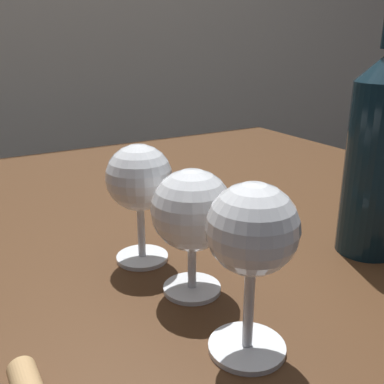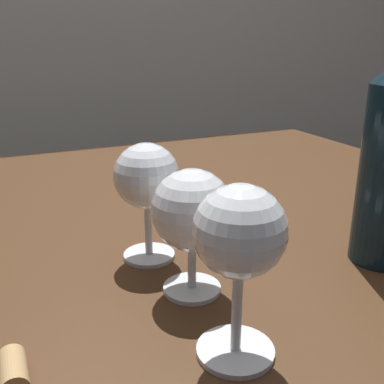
# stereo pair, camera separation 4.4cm
# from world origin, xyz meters

# --- Properties ---
(dining_table) EXTENTS (1.15, 0.91, 0.71)m
(dining_table) POSITION_xyz_m (0.00, 0.00, 0.62)
(dining_table) COLOR #472B16
(dining_table) RESTS_ON ground_plane
(wine_glass_pinot) EXTENTS (0.08, 0.08, 0.15)m
(wine_glass_pinot) POSITION_xyz_m (-0.07, -0.34, 0.81)
(wine_glass_pinot) COLOR white
(wine_glass_pinot) RESTS_ON dining_table
(wine_glass_chardonnay) EXTENTS (0.08, 0.08, 0.13)m
(wine_glass_chardonnay) POSITION_xyz_m (-0.06, -0.23, 0.80)
(wine_glass_chardonnay) COLOR white
(wine_glass_chardonnay) RESTS_ON dining_table
(wine_glass_rose) EXTENTS (0.08, 0.08, 0.14)m
(wine_glass_rose) POSITION_xyz_m (-0.07, -0.14, 0.81)
(wine_glass_rose) COLOR white
(wine_glass_rose) RESTS_ON dining_table
(wine_bottle) EXTENTS (0.07, 0.07, 0.33)m
(wine_bottle) POSITION_xyz_m (0.18, -0.26, 0.83)
(wine_bottle) COLOR #0F232D
(wine_bottle) RESTS_ON dining_table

